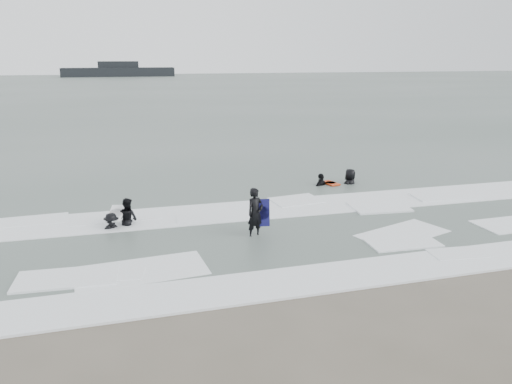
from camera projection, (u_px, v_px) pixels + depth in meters
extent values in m
plane|color=brown|center=(300.00, 272.00, 14.51)|extent=(320.00, 320.00, 0.00)
plane|color=#47544C|center=(149.00, 90.00, 89.05)|extent=(320.00, 320.00, 0.00)
imported|color=black|center=(255.00, 237.00, 17.31)|extent=(0.77, 0.65, 1.78)
imported|color=black|center=(128.00, 226.00, 18.45)|extent=(0.99, 0.99, 1.62)
imported|color=black|center=(112.00, 231.00, 17.95)|extent=(1.12, 0.90, 1.51)
imported|color=black|center=(321.00, 186.00, 24.07)|extent=(1.13, 0.85, 1.78)
imported|color=black|center=(350.00, 184.00, 24.39)|extent=(1.09, 1.10, 1.92)
cube|color=white|center=(307.00, 280.00, 13.94)|extent=(30.03, 2.32, 0.07)
cube|color=white|center=(250.00, 211.00, 20.09)|extent=(30.00, 2.60, 0.09)
cube|color=black|center=(119.00, 72.00, 145.97)|extent=(31.92, 5.70, 2.51)
cube|color=black|center=(118.00, 64.00, 145.40)|extent=(11.40, 3.42, 1.82)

